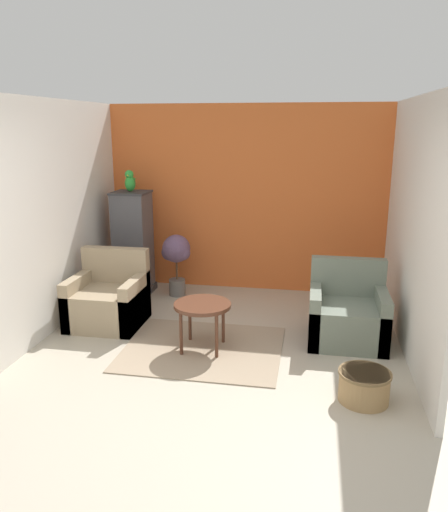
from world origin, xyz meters
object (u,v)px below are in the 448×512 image
object	(u,v)px
potted_plant	(176,255)
wicker_basket	(364,385)
coffee_table	(202,308)
armchair_left	(108,301)
armchair_right	(347,316)
parrot	(130,182)
birdcage	(133,244)

from	to	relation	value
potted_plant	wicker_basket	xyz separation A→B (m)	(2.34, -2.41, -0.44)
wicker_basket	coffee_table	bearing A→B (deg)	154.54
armchair_left	wicker_basket	xyz separation A→B (m)	(2.87, -1.26, -0.14)
armchair_left	potted_plant	distance (m)	1.30
coffee_table	armchair_right	world-z (taller)	armchair_right
parrot	potted_plant	world-z (taller)	parrot
armchair_right	parrot	distance (m)	3.37
coffee_table	wicker_basket	bearing A→B (deg)	-25.46
coffee_table	parrot	xyz separation A→B (m)	(-1.37, 1.67, 1.12)
armchair_left	wicker_basket	world-z (taller)	armchair_left
armchair_left	armchair_right	size ratio (longest dim) A/B	1.00
potted_plant	armchair_left	bearing A→B (deg)	-114.42
armchair_right	potted_plant	xyz separation A→B (m)	(-2.26, 1.14, 0.30)
armchair_right	parrot	size ratio (longest dim) A/B	2.94
coffee_table	armchair_right	distance (m)	1.61
coffee_table	armchair_right	size ratio (longest dim) A/B	0.69
coffee_table	birdcage	bearing A→B (deg)	129.42
armchair_right	parrot	xyz separation A→B (m)	(-2.89, 1.16, 1.29)
parrot	wicker_basket	bearing A→B (deg)	-39.31
armchair_left	birdcage	size ratio (longest dim) A/B	0.61
armchair_right	potted_plant	world-z (taller)	armchair_right
coffee_table	potted_plant	distance (m)	1.82
armchair_left	wicker_basket	distance (m)	3.14
birdcage	potted_plant	distance (m)	0.64
coffee_table	potted_plant	xyz separation A→B (m)	(-0.74, 1.65, 0.13)
birdcage	wicker_basket	bearing A→B (deg)	-39.28
potted_plant	birdcage	bearing A→B (deg)	178.66
armchair_right	wicker_basket	size ratio (longest dim) A/B	1.94
parrot	potted_plant	bearing A→B (deg)	-1.57
potted_plant	wicker_basket	distance (m)	3.39
birdcage	parrot	size ratio (longest dim) A/B	4.85
birdcage	parrot	bearing A→B (deg)	90.00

